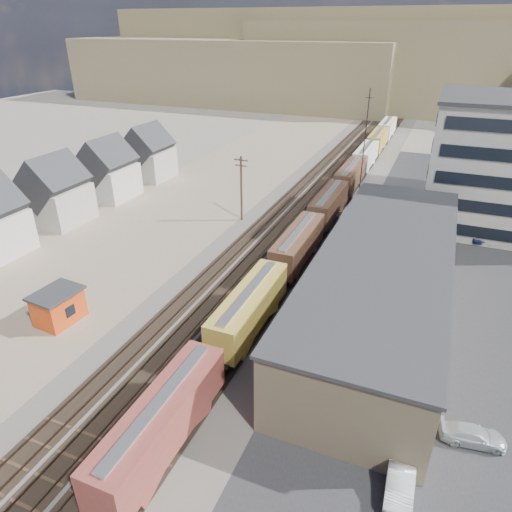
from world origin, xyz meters
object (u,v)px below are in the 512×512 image
at_px(parked_car_blue, 472,232).
at_px(maintenance_shed, 58,306).
at_px(utility_pole_north, 241,187).
at_px(parked_car_white, 400,482).
at_px(parked_car_silver, 473,436).
at_px(freight_train, 340,189).

bearing_deg(parked_car_blue, maintenance_shed, -167.97).
xyz_separation_m(utility_pole_north, parked_car_white, (28.03, -37.80, -4.48)).
bearing_deg(parked_car_silver, maintenance_shed, 81.14).
distance_m(freight_train, parked_car_white, 52.53).
height_order(freight_train, maintenance_shed, freight_train).
height_order(freight_train, parked_car_white, freight_train).
bearing_deg(maintenance_shed, parked_car_white, -10.59).
relative_size(utility_pole_north, parked_car_blue, 1.61).
relative_size(maintenance_shed, parked_car_blue, 0.80).
relative_size(parked_car_white, parked_car_silver, 1.08).
xyz_separation_m(freight_train, parked_car_white, (15.73, -50.08, -1.98)).
bearing_deg(maintenance_shed, utility_pole_north, 78.93).
xyz_separation_m(maintenance_shed, parked_car_blue, (38.82, 38.03, -0.90)).
bearing_deg(parked_car_silver, utility_pole_north, 37.32).
relative_size(freight_train, utility_pole_north, 11.97).
bearing_deg(parked_car_silver, parked_car_white, 135.26).
height_order(utility_pole_north, parked_car_silver, utility_pole_north).
relative_size(freight_train, maintenance_shed, 24.08).
relative_size(parked_car_silver, parked_car_blue, 0.74).
relative_size(utility_pole_north, parked_car_white, 2.02).
bearing_deg(parked_car_white, freight_train, 104.83).
height_order(utility_pole_north, maintenance_shed, utility_pole_north).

